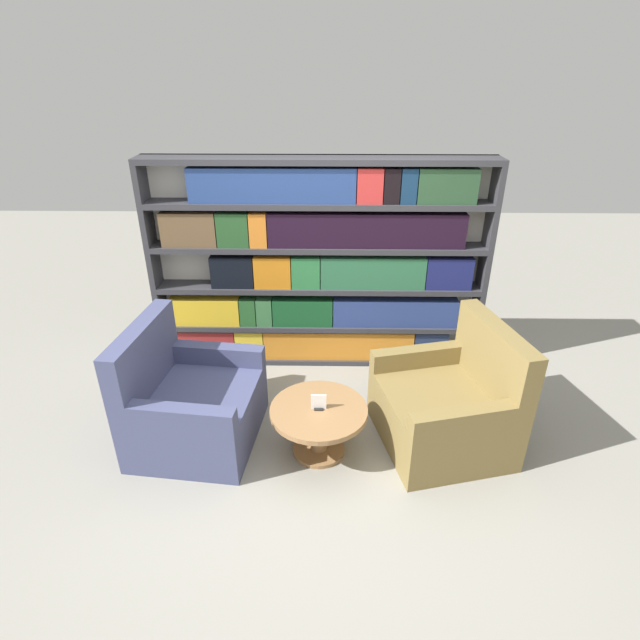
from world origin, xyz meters
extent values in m
plane|color=gray|center=(0.00, 0.00, 0.00)|extent=(14.00, 14.00, 0.00)
cube|color=silver|center=(0.00, 1.61, 0.98)|extent=(3.08, 0.05, 1.96)
cube|color=#333338|center=(-1.51, 1.49, 0.98)|extent=(0.05, 0.30, 1.96)
cube|color=#333338|center=(1.51, 1.49, 0.98)|extent=(0.05, 0.30, 1.96)
cube|color=#333338|center=(0.00, 1.49, 0.03)|extent=(2.98, 0.30, 0.05)
cube|color=#333338|center=(0.00, 1.49, 0.39)|extent=(2.98, 0.30, 0.05)
cube|color=#333338|center=(0.00, 1.49, 0.79)|extent=(2.98, 0.30, 0.05)
cube|color=#333338|center=(0.00, 1.49, 1.18)|extent=(2.98, 0.30, 0.05)
cube|color=#333338|center=(0.00, 1.49, 1.57)|extent=(2.98, 0.30, 0.05)
cube|color=#333338|center=(0.00, 1.49, 1.94)|extent=(2.98, 0.30, 0.05)
cube|color=maroon|center=(-1.11, 1.46, 0.20)|extent=(0.58, 0.20, 0.30)
cube|color=yellow|center=(-0.68, 1.46, 0.20)|extent=(0.27, 0.20, 0.30)
cube|color=orange|center=(0.20, 1.46, 0.20)|extent=(1.46, 0.20, 0.30)
cube|color=navy|center=(1.09, 1.46, 0.20)|extent=(0.32, 0.20, 0.30)
cube|color=gold|center=(-1.08, 1.46, 0.55)|extent=(0.66, 0.20, 0.27)
cube|color=#275A2A|center=(-0.67, 1.46, 0.55)|extent=(0.15, 0.20, 0.27)
cube|color=#366F3F|center=(-0.51, 1.46, 0.55)|extent=(0.15, 0.20, 0.27)
cube|color=#174F27|center=(-0.15, 1.46, 0.55)|extent=(0.57, 0.20, 0.27)
cube|color=navy|center=(0.73, 1.46, 0.55)|extent=(1.17, 0.20, 0.27)
cube|color=black|center=(-0.79, 1.46, 0.96)|extent=(0.39, 0.20, 0.30)
cube|color=orange|center=(-0.42, 1.46, 0.96)|extent=(0.34, 0.20, 0.30)
cube|color=#2C743E|center=(-0.11, 1.46, 0.96)|extent=(0.26, 0.20, 0.30)
cube|color=#2B6743|center=(0.50, 1.46, 0.96)|extent=(0.95, 0.20, 0.30)
cube|color=navy|center=(1.19, 1.46, 0.96)|extent=(0.42, 0.20, 0.30)
cube|color=brown|center=(-1.14, 1.46, 1.36)|extent=(0.49, 0.20, 0.30)
cube|color=#244C25|center=(-0.75, 1.46, 1.36)|extent=(0.28, 0.20, 0.30)
cube|color=orange|center=(-0.53, 1.46, 1.36)|extent=(0.15, 0.20, 0.30)
cube|color=black|center=(0.42, 1.46, 1.36)|extent=(1.73, 0.20, 0.30)
cube|color=navy|center=(-0.39, 1.46, 1.74)|extent=(1.42, 0.20, 0.29)
cube|color=red|center=(0.43, 1.46, 1.74)|extent=(0.22, 0.20, 0.29)
cube|color=black|center=(0.62, 1.46, 1.74)|extent=(0.13, 0.20, 0.29)
cube|color=#142F4D|center=(0.76, 1.46, 1.74)|extent=(0.13, 0.20, 0.29)
cube|color=#27482C|center=(1.08, 1.46, 1.74)|extent=(0.50, 0.20, 0.29)
cube|color=#42476B|center=(-0.92, 0.28, 0.22)|extent=(0.98, 1.04, 0.44)
cube|color=#42476B|center=(-1.29, 0.32, 0.71)|extent=(0.25, 0.96, 0.53)
cube|color=#42476B|center=(-0.89, -0.14, 0.52)|extent=(0.75, 0.20, 0.16)
cube|color=#42476B|center=(-0.80, 0.69, 0.52)|extent=(0.75, 0.20, 0.16)
cube|color=olive|center=(0.97, 0.28, 0.22)|extent=(1.08, 1.13, 0.44)
cube|color=olive|center=(1.33, 0.37, 0.71)|extent=(0.36, 0.96, 0.53)
cube|color=olive|center=(0.81, 0.67, 0.52)|extent=(0.75, 0.29, 0.16)
cube|color=olive|center=(1.00, -0.14, 0.52)|extent=(0.75, 0.29, 0.16)
cylinder|color=olive|center=(0.03, 0.13, 0.18)|extent=(0.13, 0.13, 0.37)
cylinder|color=olive|center=(0.03, 0.13, 0.01)|extent=(0.40, 0.40, 0.03)
cylinder|color=olive|center=(0.03, 0.13, 0.39)|extent=(0.72, 0.72, 0.04)
cube|color=black|center=(0.03, 0.13, 0.41)|extent=(0.07, 0.06, 0.01)
cube|color=white|center=(0.03, 0.13, 0.47)|extent=(0.11, 0.01, 0.12)
camera|label=1|loc=(0.08, -2.82, 2.67)|focal=28.00mm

